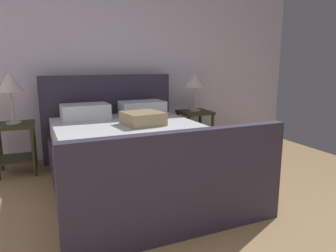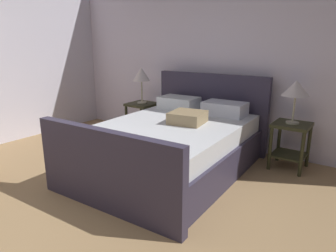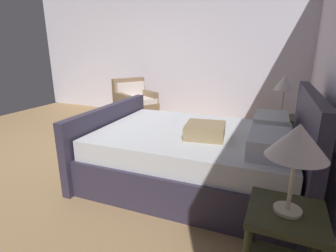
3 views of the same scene
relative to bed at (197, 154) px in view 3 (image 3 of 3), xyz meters
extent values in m
cube|color=#A78458|center=(0.06, -1.92, -0.36)|extent=(5.76, 6.40, 0.02)
cube|color=silver|center=(-2.88, -1.92, 1.06)|extent=(0.12, 6.52, 2.82)
cube|color=#353044|center=(0.00, -0.05, -0.15)|extent=(1.70, 2.21, 0.40)
cube|color=#353044|center=(-0.04, 1.08, 0.22)|extent=(1.75, 0.16, 1.13)
cube|color=#353044|center=(0.04, -1.18, 0.07)|extent=(1.75, 0.16, 0.82)
cube|color=silver|center=(0.00, -0.05, 0.16)|extent=(1.62, 2.15, 0.22)
cube|color=silver|center=(-0.39, 0.74, 0.36)|extent=(0.57, 0.38, 0.18)
cube|color=silver|center=(0.34, 0.76, 0.36)|extent=(0.57, 0.38, 0.18)
cube|color=#9D855C|center=(0.14, 0.12, 0.34)|extent=(0.46, 0.46, 0.14)
cube|color=#30311B|center=(1.19, 0.92, 0.23)|extent=(0.44, 0.44, 0.04)
cylinder|color=#30311B|center=(1.00, 0.73, -0.07)|extent=(0.04, 0.04, 0.56)
cylinder|color=#30311B|center=(1.00, 1.11, -0.07)|extent=(0.04, 0.04, 0.56)
cylinder|color=#B7B293|center=(1.19, 0.92, 0.26)|extent=(0.16, 0.16, 0.02)
cylinder|color=#B7B293|center=(1.19, 0.92, 0.44)|extent=(0.02, 0.02, 0.33)
cone|color=silver|center=(1.19, 0.92, 0.70)|extent=(0.33, 0.33, 0.19)
cube|color=#30311B|center=(-1.19, 0.84, 0.23)|extent=(0.44, 0.44, 0.04)
cube|color=#30311B|center=(-1.19, 0.84, -0.17)|extent=(0.40, 0.40, 0.02)
cylinder|color=#30311B|center=(-1.38, 0.65, -0.07)|extent=(0.04, 0.04, 0.56)
cylinder|color=#30311B|center=(-1.00, 0.65, -0.07)|extent=(0.04, 0.04, 0.56)
cylinder|color=#30311B|center=(-1.38, 1.03, -0.07)|extent=(0.04, 0.04, 0.56)
cylinder|color=#30311B|center=(-1.00, 1.03, -0.07)|extent=(0.04, 0.04, 0.56)
cylinder|color=#B7B293|center=(-1.19, 0.84, 0.26)|extent=(0.16, 0.16, 0.02)
cylinder|color=#B7B293|center=(-1.19, 0.84, 0.45)|extent=(0.02, 0.02, 0.35)
cone|color=silver|center=(-1.19, 0.84, 0.73)|extent=(0.28, 0.28, 0.22)
cube|color=#886D50|center=(-1.96, -1.96, -0.14)|extent=(0.99, 0.99, 0.42)
cube|color=silver|center=(-1.96, -1.96, 0.12)|extent=(0.91, 0.91, 0.10)
cube|color=#886D50|center=(-2.12, -2.23, 0.31)|extent=(0.68, 0.48, 0.48)
cube|color=silver|center=(-2.07, -2.15, 0.29)|extent=(0.57, 0.41, 0.36)
cube|color=#886D50|center=(-1.70, -2.13, 0.18)|extent=(0.42, 0.60, 0.22)
cube|color=#886D50|center=(-2.22, -1.80, 0.18)|extent=(0.42, 0.60, 0.22)
camera|label=1|loc=(-0.87, -3.12, 0.94)|focal=33.48mm
camera|label=2|loc=(2.07, -3.03, 1.26)|focal=32.96mm
camera|label=3|loc=(2.69, 0.81, 1.18)|focal=27.88mm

